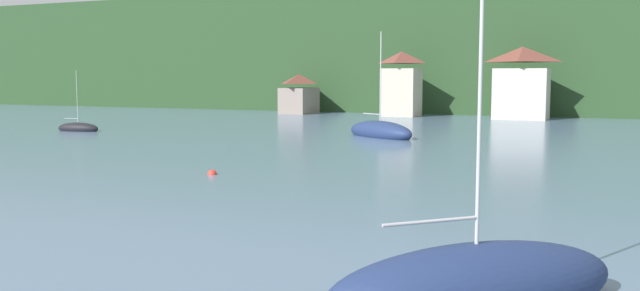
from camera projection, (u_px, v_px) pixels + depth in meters
The scene contains 7 objects.
shore_building_west at pixel (299, 94), 97.83m from camera, with size 4.10×6.12×5.61m.
shore_building_westcentral at pixel (401, 85), 90.86m from camera, with size 4.75×4.74×8.60m.
shore_building_central at pixel (522, 84), 85.03m from camera, with size 6.72×5.69×8.99m.
sailboat_far_0 at pixel (78, 128), 66.74m from camera, with size 4.60×2.01×6.24m.
sailboat_far_2 at pixel (380, 132), 60.31m from camera, with size 8.23×6.65×9.77m.
sailboat_mid_5 at pixel (475, 286), 16.01m from camera, with size 7.13×7.14×10.68m.
mooring_buoy_near at pixel (212, 174), 37.45m from camera, with size 0.52×0.52×0.52m, color red.
Camera 1 is at (11.58, 27.22, 5.39)m, focal length 38.34 mm.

